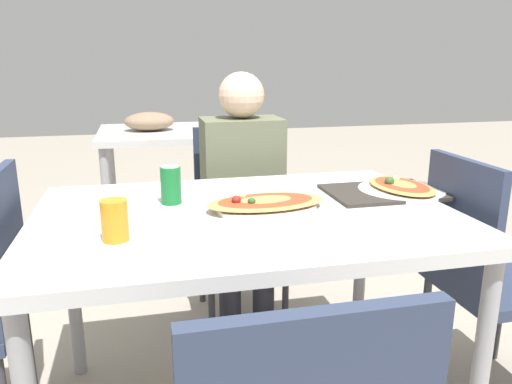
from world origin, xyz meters
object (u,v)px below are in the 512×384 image
object	(u,v)px
chair_side_right	(484,269)
pizza_second	(401,188)
chair_far_seated	(238,212)
pizza_main	(265,204)
soda_can	(171,185)
drink_glass	(115,220)
dining_table	(246,232)
person_seated	(243,182)

from	to	relation	value
chair_side_right	pizza_second	world-z (taller)	chair_side_right
chair_far_seated	pizza_main	xyz separation A→B (m)	(-0.06, -0.78, 0.27)
chair_far_seated	soda_can	bearing A→B (deg)	61.63
pizza_main	drink_glass	xyz separation A→B (m)	(-0.45, -0.18, 0.04)
chair_side_right	pizza_main	xyz separation A→B (m)	(-0.77, 0.07, 0.27)
chair_side_right	drink_glass	size ratio (longest dim) A/B	8.17
chair_side_right	drink_glass	bearing A→B (deg)	-85.01
chair_far_seated	dining_table	bearing A→B (deg)	80.75
dining_table	person_seated	size ratio (longest dim) A/B	1.12
chair_side_right	pizza_main	size ratio (longest dim) A/B	2.31
drink_glass	pizza_second	bearing A→B (deg)	15.27
pizza_main	drink_glass	bearing A→B (deg)	-158.40
chair_far_seated	pizza_main	bearing A→B (deg)	85.30
chair_far_seated	pizza_main	distance (m)	0.83
person_seated	drink_glass	bearing A→B (deg)	58.60
pizza_second	drink_glass	bearing A→B (deg)	-164.73
chair_far_seated	soda_can	size ratio (longest dim) A/B	7.13
pizza_main	soda_can	distance (m)	0.32
pizza_main	drink_glass	world-z (taller)	drink_glass
chair_far_seated	drink_glass	bearing A→B (deg)	61.82
pizza_main	pizza_second	xyz separation A→B (m)	(0.52, 0.09, -0.00)
chair_side_right	soda_can	bearing A→B (deg)	-101.16
chair_far_seated	pizza_second	bearing A→B (deg)	123.25
drink_glass	person_seated	bearing A→B (deg)	58.60
person_seated	pizza_second	xyz separation A→B (m)	(0.45, -0.57, 0.09)
chair_far_seated	soda_can	world-z (taller)	chair_far_seated
person_seated	soda_can	xyz separation A→B (m)	(-0.35, -0.52, 0.14)
pizza_second	chair_far_seated	bearing A→B (deg)	123.25
drink_glass	chair_side_right	bearing A→B (deg)	4.99
soda_can	pizza_second	distance (m)	0.80
drink_glass	pizza_main	bearing A→B (deg)	21.60
dining_table	chair_far_seated	world-z (taller)	chair_far_seated
person_seated	soda_can	bearing A→B (deg)	56.57
chair_far_seated	pizza_second	xyz separation A→B (m)	(0.45, -0.69, 0.27)
chair_far_seated	pizza_second	size ratio (longest dim) A/B	2.82
person_seated	pizza_second	world-z (taller)	person_seated
person_seated	pizza_main	xyz separation A→B (m)	(-0.06, -0.66, 0.09)
chair_side_right	pizza_main	bearing A→B (deg)	-95.28
dining_table	chair_side_right	distance (m)	0.85
chair_far_seated	chair_side_right	bearing A→B (deg)	129.71
drink_glass	soda_can	bearing A→B (deg)	62.21
dining_table	pizza_second	bearing A→B (deg)	9.16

